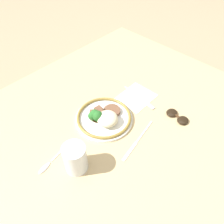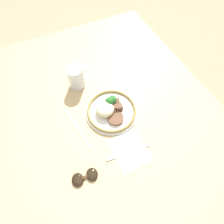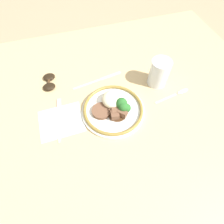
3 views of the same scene
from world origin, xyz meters
name	(u,v)px [view 1 (image 1 of 3)]	position (x,y,z in m)	size (l,w,h in m)	color
ground_plane	(109,130)	(0.00, 0.00, 0.00)	(8.00, 8.00, 0.00)	#998466
dining_table	(109,127)	(0.00, 0.00, 0.02)	(1.34, 1.05, 0.03)	tan
napkin	(136,97)	(-0.21, -0.02, 0.03)	(0.16, 0.14, 0.00)	silver
plate	(104,117)	(0.00, -0.03, 0.05)	(0.24, 0.24, 0.07)	white
juice_glass	(75,159)	(0.21, 0.05, 0.08)	(0.08, 0.08, 0.11)	orange
fork	(142,99)	(-0.21, 0.01, 0.03)	(0.03, 0.19, 0.00)	#B7B7BC
knife	(137,141)	(-0.02, 0.14, 0.03)	(0.22, 0.04, 0.00)	#B7B7BC
spoon	(49,164)	(0.27, -0.03, 0.03)	(0.16, 0.04, 0.01)	#B7B7BC
sunglasses	(177,116)	(-0.23, 0.18, 0.04)	(0.06, 0.11, 0.02)	black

